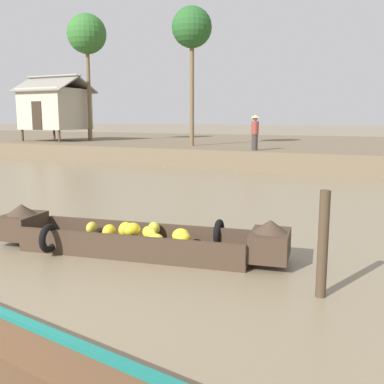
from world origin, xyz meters
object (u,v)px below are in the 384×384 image
at_px(mooring_post, 323,244).
at_px(stilt_house_left, 55,108).
at_px(banana_boat, 136,238).
at_px(palm_tree_near, 87,35).
at_px(palm_tree_mid, 192,29).
at_px(vendor_person, 255,131).

bearing_deg(mooring_post, stilt_house_left, 139.98).
height_order(banana_boat, palm_tree_near, palm_tree_near).
bearing_deg(palm_tree_mid, stilt_house_left, 174.94).
bearing_deg(vendor_person, banana_boat, -80.75).
relative_size(stilt_house_left, palm_tree_mid, 0.58).
relative_size(stilt_house_left, mooring_post, 2.91).
relative_size(stilt_house_left, palm_tree_near, 0.53).
xyz_separation_m(banana_boat, palm_tree_near, (-14.93, 17.46, 7.44)).
distance_m(banana_boat, vendor_person, 13.89).
xyz_separation_m(palm_tree_mid, vendor_person, (4.28, -2.04, -5.24)).
distance_m(vendor_person, mooring_post, 15.31).
xyz_separation_m(palm_tree_near, vendor_person, (12.71, -3.84, -5.88)).
relative_size(banana_boat, stilt_house_left, 1.28).
xyz_separation_m(banana_boat, vendor_person, (-2.22, 13.62, 1.56)).
height_order(banana_boat, mooring_post, mooring_post).
bearing_deg(vendor_person, stilt_house_left, 168.69).
xyz_separation_m(palm_tree_near, mooring_post, (18.30, -18.05, -6.97)).
distance_m(banana_boat, palm_tree_near, 24.15).
xyz_separation_m(banana_boat, palm_tree_mid, (-6.50, 15.66, 6.80)).
bearing_deg(stilt_house_left, banana_boat, -44.13).
distance_m(stilt_house_left, palm_tree_mid, 11.38).
relative_size(palm_tree_mid, vendor_person, 4.43).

